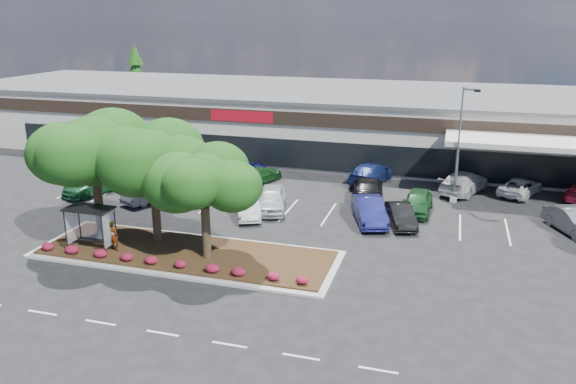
# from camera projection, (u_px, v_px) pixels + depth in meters

# --- Properties ---
(ground) EXTENTS (160.00, 160.00, 0.00)m
(ground) POSITION_uv_depth(u_px,v_px,m) (187.00, 291.00, 28.88)
(ground) COLOR black
(ground) RESTS_ON ground
(retail_store) EXTENTS (80.40, 25.20, 6.25)m
(retail_store) POSITION_uv_depth(u_px,v_px,m) (330.00, 119.00, 58.93)
(retail_store) COLOR beige
(retail_store) RESTS_ON ground
(landscape_island) EXTENTS (18.00, 6.00, 0.26)m
(landscape_island) POSITION_uv_depth(u_px,v_px,m) (186.00, 254.00, 33.05)
(landscape_island) COLOR #A8A7A2
(landscape_island) RESTS_ON ground
(lane_markings) EXTENTS (33.12, 20.06, 0.01)m
(lane_markings) POSITION_uv_depth(u_px,v_px,m) (253.00, 222.00, 38.45)
(lane_markings) COLOR silver
(lane_markings) RESTS_ON ground
(shrub_row) EXTENTS (17.00, 0.80, 0.50)m
(shrub_row) POSITION_uv_depth(u_px,v_px,m) (169.00, 262.00, 31.01)
(shrub_row) COLOR maroon
(shrub_row) RESTS_ON landscape_island
(bus_shelter) EXTENTS (2.75, 1.55, 2.59)m
(bus_shelter) POSITION_uv_depth(u_px,v_px,m) (91.00, 216.00, 32.91)
(bus_shelter) COLOR black
(bus_shelter) RESTS_ON landscape_island
(island_tree_west) EXTENTS (7.20, 7.20, 7.89)m
(island_tree_west) POSITION_uv_depth(u_px,v_px,m) (96.00, 177.00, 33.90)
(island_tree_west) COLOR #0C370D
(island_tree_west) RESTS_ON landscape_island
(island_tree_mid) EXTENTS (6.60, 6.60, 7.32)m
(island_tree_mid) POSITION_uv_depth(u_px,v_px,m) (154.00, 183.00, 33.68)
(island_tree_mid) COLOR #0C370D
(island_tree_mid) RESTS_ON landscape_island
(island_tree_east) EXTENTS (5.80, 5.80, 6.50)m
(island_tree_east) POSITION_uv_depth(u_px,v_px,m) (205.00, 203.00, 31.35)
(island_tree_east) COLOR #0C370D
(island_tree_east) RESTS_ON landscape_island
(conifer_north_west) EXTENTS (4.40, 4.40, 10.00)m
(conifer_north_west) POSITION_uv_depth(u_px,v_px,m) (137.00, 80.00, 77.55)
(conifer_north_west) COLOR #0C370D
(conifer_north_west) RESTS_ON ground
(person_waiting) EXTENTS (0.77, 0.64, 1.81)m
(person_waiting) POSITION_uv_depth(u_px,v_px,m) (113.00, 236.00, 32.99)
(person_waiting) COLOR #594C47
(person_waiting) RESTS_ON landscape_island
(light_pole) EXTENTS (1.42, 0.72, 8.65)m
(light_pole) POSITION_uv_depth(u_px,v_px,m) (459.00, 153.00, 41.43)
(light_pole) COLOR #A8A7A2
(light_pole) RESTS_ON ground
(car_0) EXTENTS (4.20, 6.06, 1.63)m
(car_0) POSITION_uv_depth(u_px,v_px,m) (96.00, 183.00, 44.63)
(car_0) COLOR #18502A
(car_0) RESTS_ON ground
(car_1) EXTENTS (1.73, 4.80, 1.57)m
(car_1) POSITION_uv_depth(u_px,v_px,m) (185.00, 191.00, 42.63)
(car_1) COLOR silver
(car_1) RESTS_ON ground
(car_2) EXTENTS (3.47, 5.10, 1.59)m
(car_2) POSITION_uv_depth(u_px,v_px,m) (152.00, 191.00, 42.66)
(car_2) COLOR #5C5B62
(car_2) RESTS_ON ground
(car_3) EXTENTS (3.24, 4.62, 1.45)m
(car_3) POSITION_uv_depth(u_px,v_px,m) (248.00, 206.00, 39.38)
(car_3) COLOR silver
(car_3) RESTS_ON ground
(car_4) EXTENTS (3.24, 5.33, 1.70)m
(car_4) POSITION_uv_depth(u_px,v_px,m) (272.00, 199.00, 40.59)
(car_4) COLOR silver
(car_4) RESTS_ON ground
(car_5) EXTENTS (3.36, 5.44, 1.69)m
(car_5) POSITION_uv_depth(u_px,v_px,m) (369.00, 210.00, 38.20)
(car_5) COLOR navy
(car_5) RESTS_ON ground
(car_6) EXTENTS (2.72, 4.54, 1.41)m
(car_6) POSITION_uv_depth(u_px,v_px,m) (401.00, 215.00, 37.72)
(car_6) COLOR black
(car_6) RESTS_ON ground
(car_7) EXTENTS (2.10, 4.76, 1.59)m
(car_7) POSITION_uv_depth(u_px,v_px,m) (418.00, 202.00, 40.09)
(car_7) COLOR #1B4D23
(car_7) RESTS_ON ground
(car_8) EXTENTS (3.56, 5.14, 1.61)m
(car_8) POSITION_uv_depth(u_px,v_px,m) (574.00, 221.00, 36.28)
(car_8) COLOR #525459
(car_8) RESTS_ON ground
(car_9) EXTENTS (3.80, 5.36, 1.36)m
(car_9) POSITION_uv_depth(u_px,v_px,m) (142.00, 162.00, 51.53)
(car_9) COLOR #1B4D17
(car_9) RESTS_ON ground
(car_11) EXTENTS (3.31, 5.22, 1.65)m
(car_11) POSITION_uv_depth(u_px,v_px,m) (244.00, 169.00, 48.46)
(car_11) COLOR #14125B
(car_11) RESTS_ON ground
(car_12) EXTENTS (3.11, 5.06, 1.37)m
(car_12) POSITION_uv_depth(u_px,v_px,m) (260.00, 175.00, 47.36)
(car_12) COLOR #164319
(car_12) RESTS_ON ground
(car_13) EXTENTS (3.71, 6.32, 1.72)m
(car_13) POSITION_uv_depth(u_px,v_px,m) (372.00, 173.00, 47.36)
(car_13) COLOR navy
(car_13) RESTS_ON ground
(car_14) EXTENTS (3.04, 5.94, 1.65)m
(car_14) POSITION_uv_depth(u_px,v_px,m) (368.00, 188.00, 43.18)
(car_14) COLOR black
(car_14) RESTS_ON ground
(car_15) EXTENTS (4.37, 6.33, 1.70)m
(car_15) POSITION_uv_depth(u_px,v_px,m) (464.00, 182.00, 44.67)
(car_15) COLOR silver
(car_15) RESTS_ON ground
(car_16) EXTENTS (4.05, 5.38, 1.36)m
(car_16) POSITION_uv_depth(u_px,v_px,m) (520.00, 187.00, 44.03)
(car_16) COLOR silver
(car_16) RESTS_ON ground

